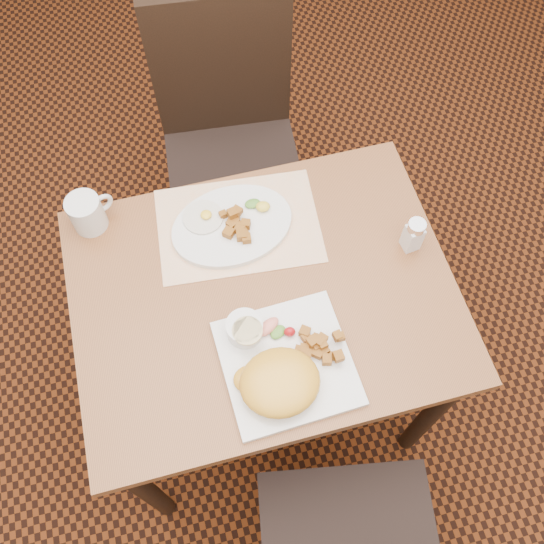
{
  "coord_description": "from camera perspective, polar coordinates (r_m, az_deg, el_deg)",
  "views": [
    {
      "loc": [
        -0.14,
        -0.6,
        2.04
      ],
      "look_at": [
        0.02,
        0.01,
        0.82
      ],
      "focal_mm": 40.0,
      "sensor_mm": 36.0,
      "label": 1
    }
  ],
  "objects": [
    {
      "name": "ground",
      "position": [
        2.13,
        -0.53,
        -10.68
      ],
      "size": [
        8.0,
        8.0,
        0.0
      ],
      "primitive_type": "plane",
      "color": "black",
      "rests_on": "ground"
    },
    {
      "name": "table",
      "position": [
        1.53,
        -0.73,
        -3.71
      ],
      "size": [
        0.9,
        0.7,
        0.75
      ],
      "color": "brown",
      "rests_on": "ground"
    },
    {
      "name": "chair_far",
      "position": [
        1.97,
        -4.01,
        12.72
      ],
      "size": [
        0.46,
        0.47,
        0.97
      ],
      "rotation": [
        0.0,
        0.0,
        3.05
      ],
      "color": "black",
      "rests_on": "ground"
    },
    {
      "name": "placemat",
      "position": [
        1.52,
        -3.18,
        4.4
      ],
      "size": [
        0.42,
        0.31,
        0.0
      ],
      "primitive_type": "cube",
      "rotation": [
        0.0,
        0.0,
        -0.09
      ],
      "color": "white",
      "rests_on": "table"
    },
    {
      "name": "plate_square",
      "position": [
        1.35,
        1.41,
        -8.57
      ],
      "size": [
        0.29,
        0.29,
        0.02
      ],
      "primitive_type": "cube",
      "rotation": [
        0.0,
        0.0,
        0.04
      ],
      "color": "silver",
      "rests_on": "table"
    },
    {
      "name": "plate_oval",
      "position": [
        1.51,
        -3.78,
        4.37
      ],
      "size": [
        0.33,
        0.26,
        0.02
      ],
      "primitive_type": null,
      "rotation": [
        0.0,
        0.0,
        0.13
      ],
      "color": "silver",
      "rests_on": "placemat"
    },
    {
      "name": "hollandaise_mound",
      "position": [
        1.3,
        0.66,
        -10.36
      ],
      "size": [
        0.18,
        0.16,
        0.06
      ],
      "color": "gold",
      "rests_on": "plate_square"
    },
    {
      "name": "ramekin",
      "position": [
        1.35,
        -2.58,
        -5.36
      ],
      "size": [
        0.08,
        0.09,
        0.05
      ],
      "color": "silver",
      "rests_on": "plate_square"
    },
    {
      "name": "garnish_sq",
      "position": [
        1.36,
        0.3,
        -5.39
      ],
      "size": [
        0.09,
        0.07,
        0.03
      ],
      "color": "#387223",
      "rests_on": "plate_square"
    },
    {
      "name": "fried_egg",
      "position": [
        1.51,
        -6.47,
        5.18
      ],
      "size": [
        0.1,
        0.1,
        0.02
      ],
      "color": "white",
      "rests_on": "plate_oval"
    },
    {
      "name": "garnish_ov",
      "position": [
        1.52,
        -1.25,
        6.3
      ],
      "size": [
        0.06,
        0.05,
        0.02
      ],
      "color": "#387223",
      "rests_on": "plate_oval"
    },
    {
      "name": "salt_shaker",
      "position": [
        1.48,
        13.16,
        3.44
      ],
      "size": [
        0.05,
        0.05,
        0.1
      ],
      "color": "white",
      "rests_on": "table"
    },
    {
      "name": "coffee_mug",
      "position": [
        1.55,
        -16.98,
        5.35
      ],
      "size": [
        0.11,
        0.08,
        0.1
      ],
      "color": "silver",
      "rests_on": "table"
    },
    {
      "name": "home_fries_sq",
      "position": [
        1.35,
        4.4,
        -6.95
      ],
      "size": [
        0.12,
        0.11,
        0.04
      ],
      "color": "#9E5E19",
      "rests_on": "plate_square"
    },
    {
      "name": "home_fries_ov",
      "position": [
        1.48,
        -3.3,
        4.39
      ],
      "size": [
        0.08,
        0.1,
        0.04
      ],
      "color": "#9E5E19",
      "rests_on": "plate_oval"
    }
  ]
}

